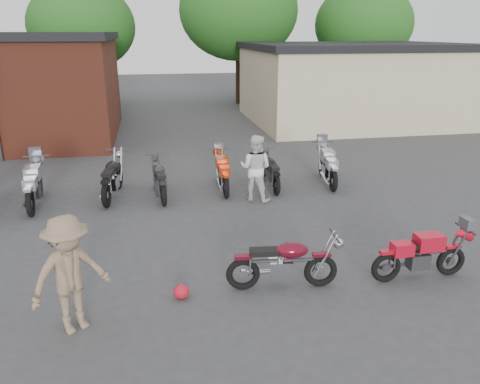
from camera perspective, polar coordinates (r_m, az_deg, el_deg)
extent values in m
plane|color=#37373A|center=(8.48, 0.94, -11.34)|extent=(90.00, 90.00, 0.00)
cube|color=tan|center=(24.46, 13.69, 12.50)|extent=(10.00, 8.00, 3.50)
ellipsoid|color=red|center=(8.13, -7.16, -11.95)|extent=(0.33, 0.33, 0.25)
imported|color=silver|center=(12.30, 1.90, 2.93)|extent=(1.08, 1.01, 1.77)
imported|color=#80674F|center=(7.36, -20.04, -9.46)|extent=(1.37, 1.20, 1.84)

